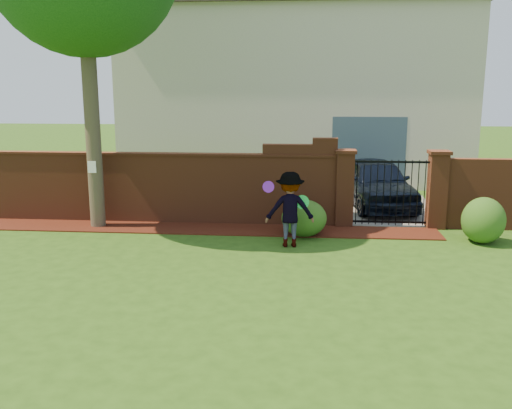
# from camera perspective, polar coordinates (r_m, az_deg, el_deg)

# --- Properties ---
(ground) EXTENTS (80.00, 80.00, 0.01)m
(ground) POSITION_cam_1_polar(r_m,az_deg,el_deg) (10.23, -3.30, -7.38)
(ground) COLOR #274A12
(ground) RESTS_ON ground
(mulch_bed) EXTENTS (11.10, 1.08, 0.03)m
(mulch_bed) POSITION_cam_1_polar(r_m,az_deg,el_deg) (13.52, -5.25, -2.48)
(mulch_bed) COLOR #37120A
(mulch_bed) RESTS_ON ground
(brick_wall) EXTENTS (8.70, 0.31, 2.16)m
(brick_wall) POSITION_cam_1_polar(r_m,az_deg,el_deg) (14.19, -9.07, 1.87)
(brick_wall) COLOR brown
(brick_wall) RESTS_ON ground
(pillar_left) EXTENTS (0.50, 0.50, 1.88)m
(pillar_left) POSITION_cam_1_polar(r_m,az_deg,el_deg) (13.79, 9.00, 1.71)
(pillar_left) COLOR brown
(pillar_left) RESTS_ON ground
(pillar_right) EXTENTS (0.50, 0.50, 1.88)m
(pillar_right) POSITION_cam_1_polar(r_m,az_deg,el_deg) (14.12, 17.95, 1.51)
(pillar_right) COLOR brown
(pillar_right) RESTS_ON ground
(iron_gate) EXTENTS (1.78, 0.03, 1.60)m
(iron_gate) POSITION_cam_1_polar(r_m,az_deg,el_deg) (13.93, 13.51, 1.20)
(iron_gate) COLOR black
(iron_gate) RESTS_ON ground
(driveway) EXTENTS (3.20, 8.00, 0.01)m
(driveway) POSITION_cam_1_polar(r_m,az_deg,el_deg) (17.99, 11.56, 0.92)
(driveway) COLOR slate
(driveway) RESTS_ON ground
(house) EXTENTS (12.40, 6.40, 6.30)m
(house) POSITION_cam_1_polar(r_m,az_deg,el_deg) (21.54, 3.98, 11.38)
(house) COLOR beige
(house) RESTS_ON ground
(car) EXTENTS (2.24, 4.27, 1.39)m
(car) POSITION_cam_1_polar(r_m,az_deg,el_deg) (16.04, 12.35, 2.06)
(car) COLOR black
(car) RESTS_ON ground
(paper_notice) EXTENTS (0.20, 0.01, 0.28)m
(paper_notice) POSITION_cam_1_polar(r_m,az_deg,el_deg) (13.84, -16.36, 3.68)
(paper_notice) COLOR white
(paper_notice) RESTS_ON tree
(shrub_left) EXTENTS (1.03, 1.03, 0.85)m
(shrub_left) POSITION_cam_1_polar(r_m,az_deg,el_deg) (12.83, 4.92, -1.40)
(shrub_left) COLOR #1F5118
(shrub_left) RESTS_ON ground
(shrub_middle) EXTENTS (0.93, 0.93, 1.02)m
(shrub_middle) POSITION_cam_1_polar(r_m,az_deg,el_deg) (13.17, 22.13, -1.51)
(shrub_middle) COLOR #1F5118
(shrub_middle) RESTS_ON ground
(shrub_right) EXTENTS (0.81, 0.81, 0.72)m
(shrub_right) POSITION_cam_1_polar(r_m,az_deg,el_deg) (13.36, 21.89, -1.97)
(shrub_right) COLOR #1F5118
(shrub_right) RESTS_ON ground
(man) EXTENTS (1.09, 0.70, 1.61)m
(man) POSITION_cam_1_polar(r_m,az_deg,el_deg) (11.90, 3.45, -0.53)
(man) COLOR gray
(man) RESTS_ON ground
(frisbee_purple) EXTENTS (0.25, 0.10, 0.24)m
(frisbee_purple) POSITION_cam_1_polar(r_m,az_deg,el_deg) (11.68, 1.27, 1.81)
(frisbee_purple) COLOR purple
(frisbee_purple) RESTS_ON man
(frisbee_green) EXTENTS (0.30, 0.09, 0.30)m
(frisbee_green) POSITION_cam_1_polar(r_m,az_deg,el_deg) (11.86, 4.72, 0.26)
(frisbee_green) COLOR green
(frisbee_green) RESTS_ON man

